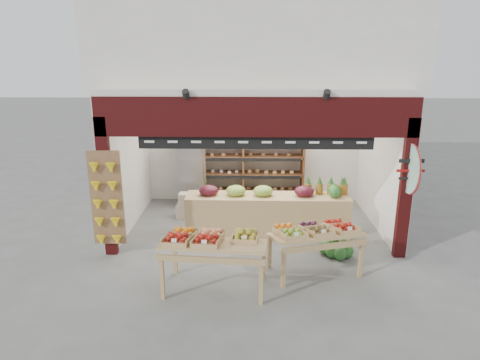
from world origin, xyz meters
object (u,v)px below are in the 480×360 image
Objects in this scene: back_shelving at (243,158)px; cardboard_stack at (195,208)px; display_table_right at (315,232)px; watermelon_pile at (336,247)px; mid_counter at (267,213)px; display_table_left at (208,241)px; refrigerator at (192,170)px.

back_shelving reaches higher than cardboard_stack.
back_shelving is 3.86m from display_table_right.
display_table_right reaches higher than watermelon_pile.
back_shelving reaches higher than mid_counter.
display_table_right is (1.80, 0.54, -0.05)m from display_table_left.
mid_counter is at bearing -74.58° from back_shelving.
display_table_right is (1.29, -3.61, -0.43)m from back_shelving.
display_table_right reaches higher than cardboard_stack.
display_table_left is at bearing -79.10° from cardboard_stack.
back_shelving is at bearing 41.33° from cardboard_stack.
cardboard_stack is (0.19, -0.92, -0.69)m from refrigerator.
mid_counter is (1.83, -1.87, -0.44)m from refrigerator.
mid_counter reaches higher than display_table_left.
watermelon_pile is (2.94, -1.96, -0.05)m from cardboard_stack.
display_table_left is at bearing -96.91° from back_shelving.
refrigerator is 1.17m from cardboard_stack.
refrigerator is 4.31m from watermelon_pile.
cardboard_stack is 3.29m from display_table_left.
back_shelving reaches higher than refrigerator.
back_shelving is at bearing -3.40° from refrigerator.
mid_counter is 1.67m from watermelon_pile.
cardboard_stack is 0.55× the size of display_table_right.
display_table_left is (0.80, -4.10, -0.09)m from refrigerator.
refrigerator is at bearing 101.03° from display_table_left.
display_table_right is at bearing -47.53° from cardboard_stack.
watermelon_pile is at bearing 27.67° from display_table_left.
back_shelving is 3.61m from watermelon_pile.
back_shelving is 4.75× the size of watermelon_pile.
back_shelving is at bearing 121.83° from watermelon_pile.
refrigerator is 4.40m from display_table_right.
back_shelving is 1.78m from cardboard_stack.
cardboard_stack is at bearing 146.35° from watermelon_pile.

